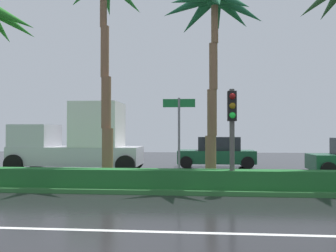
# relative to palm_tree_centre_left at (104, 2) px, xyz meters

# --- Properties ---
(ground_plane) EXTENTS (90.00, 42.00, 0.10)m
(ground_plane) POSITION_rel_palm_tree_centre_left_xyz_m (2.06, 0.61, -7.11)
(ground_plane) COLOR black
(near_lane_divider_stripe) EXTENTS (81.00, 0.14, 0.01)m
(near_lane_divider_stripe) POSITION_rel_palm_tree_centre_left_xyz_m (2.06, -6.39, -7.06)
(near_lane_divider_stripe) COLOR white
(near_lane_divider_stripe) RESTS_ON ground_plane
(median_strip) EXTENTS (85.50, 4.00, 0.15)m
(median_strip) POSITION_rel_palm_tree_centre_left_xyz_m (2.06, -0.39, -6.99)
(median_strip) COLOR #2D6B33
(median_strip) RESTS_ON ground_plane
(median_hedge) EXTENTS (76.50, 0.70, 0.60)m
(median_hedge) POSITION_rel_palm_tree_centre_left_xyz_m (2.06, -1.79, -6.61)
(median_hedge) COLOR #1E6028
(median_hedge) RESTS_ON median_strip
(palm_tree_centre_left) EXTENTS (4.01, 4.11, 8.47)m
(palm_tree_centre_left) POSITION_rel_palm_tree_centre_left_xyz_m (0.00, 0.00, 0.00)
(palm_tree_centre_left) COLOR brown
(palm_tree_centre_left) RESTS_ON median_strip
(palm_tree_centre) EXTENTS (3.93, 3.90, 7.35)m
(palm_tree_centre) POSITION_rel_palm_tree_centre_left_xyz_m (4.24, -0.42, -0.84)
(palm_tree_centre) COLOR brown
(palm_tree_centre) RESTS_ON median_strip
(traffic_signal_median_right) EXTENTS (0.28, 0.43, 3.21)m
(traffic_signal_median_right) POSITION_rel_palm_tree_centre_left_xyz_m (4.74, -1.95, -4.70)
(traffic_signal_median_right) COLOR #4C4C47
(traffic_signal_median_right) RESTS_ON median_strip
(street_name_sign) EXTENTS (1.10, 0.08, 3.00)m
(street_name_sign) POSITION_rel_palm_tree_centre_left_xyz_m (3.00, -1.41, -4.99)
(street_name_sign) COLOR slate
(street_name_sign) RESTS_ON median_strip
(box_truck_lead) EXTENTS (6.40, 2.64, 3.46)m
(box_truck_lead) POSITION_rel_palm_tree_centre_left_xyz_m (-2.34, 3.83, -5.52)
(box_truck_lead) COLOR silver
(box_truck_lead) RESTS_ON ground_plane
(car_in_traffic_leading) EXTENTS (4.30, 2.02, 1.72)m
(car_in_traffic_leading) POSITION_rel_palm_tree_centre_left_xyz_m (4.67, 6.72, -6.24)
(car_in_traffic_leading) COLOR #195133
(car_in_traffic_leading) RESTS_ON ground_plane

